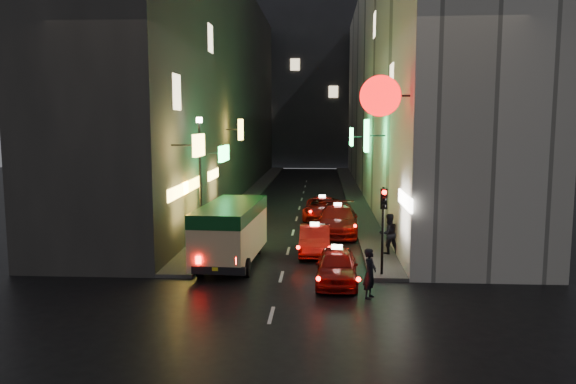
% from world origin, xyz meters
% --- Properties ---
extents(ground, '(120.00, 120.00, 0.00)m').
position_xyz_m(ground, '(0.00, 0.00, 0.00)').
color(ground, black).
rests_on(ground, ground).
extents(building_left, '(7.55, 52.00, 18.00)m').
position_xyz_m(building_left, '(-8.00, 33.99, 9.00)').
color(building_left, '#383633').
rests_on(building_left, ground).
extents(building_right, '(7.95, 52.18, 18.00)m').
position_xyz_m(building_right, '(8.00, 33.99, 9.00)').
color(building_right, beige).
rests_on(building_right, ground).
extents(building_far, '(30.00, 10.00, 22.00)m').
position_xyz_m(building_far, '(0.00, 66.00, 11.00)').
color(building_far, '#313136').
rests_on(building_far, ground).
extents(sidewalk_left, '(1.50, 52.00, 0.15)m').
position_xyz_m(sidewalk_left, '(-4.25, 34.00, 0.07)').
color(sidewalk_left, '#403E3C').
rests_on(sidewalk_left, ground).
extents(sidewalk_right, '(1.50, 52.00, 0.15)m').
position_xyz_m(sidewalk_right, '(4.25, 34.00, 0.07)').
color(sidewalk_right, '#403E3C').
rests_on(sidewalk_right, ground).
extents(minibus, '(2.53, 6.28, 2.65)m').
position_xyz_m(minibus, '(-2.32, 10.34, 1.67)').
color(minibus, tan).
rests_on(minibus, ground).
extents(taxi_near, '(2.14, 4.94, 1.73)m').
position_xyz_m(taxi_near, '(2.18, 7.74, 0.78)').
color(taxi_near, maroon).
rests_on(taxi_near, ground).
extents(taxi_second, '(2.02, 4.86, 1.71)m').
position_xyz_m(taxi_second, '(1.27, 12.54, 0.77)').
color(taxi_second, maroon).
rests_on(taxi_second, ground).
extents(taxi_third, '(2.60, 5.84, 2.00)m').
position_xyz_m(taxi_third, '(2.48, 17.34, 0.91)').
color(taxi_third, maroon).
rests_on(taxi_third, ground).
extents(taxi_far, '(2.30, 5.10, 1.76)m').
position_xyz_m(taxi_far, '(1.62, 22.14, 0.80)').
color(taxi_far, maroon).
rests_on(taxi_far, ground).
extents(pedestrian_crossing, '(0.66, 0.78, 2.01)m').
position_xyz_m(pedestrian_crossing, '(3.30, 5.98, 1.01)').
color(pedestrian_crossing, black).
rests_on(pedestrian_crossing, ground).
extents(pedestrian_sidewalk, '(0.90, 0.71, 2.10)m').
position_xyz_m(pedestrian_sidewalk, '(4.66, 12.15, 1.20)').
color(pedestrian_sidewalk, black).
rests_on(pedestrian_sidewalk, sidewalk_right).
extents(traffic_light, '(0.26, 0.43, 3.50)m').
position_xyz_m(traffic_light, '(4.00, 8.47, 2.69)').
color(traffic_light, black).
rests_on(traffic_light, sidewalk_right).
extents(lamp_post, '(0.28, 0.28, 6.22)m').
position_xyz_m(lamp_post, '(-4.20, 13.00, 3.72)').
color(lamp_post, black).
rests_on(lamp_post, sidewalk_left).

